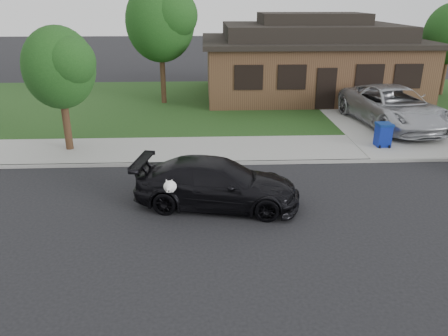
{
  "coord_description": "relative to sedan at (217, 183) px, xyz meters",
  "views": [
    {
      "loc": [
        -2.23,
        -11.1,
        5.6
      ],
      "look_at": [
        -1.72,
        0.36,
        1.1
      ],
      "focal_mm": 35.0,
      "sensor_mm": 36.0,
      "label": 1
    }
  ],
  "objects": [
    {
      "name": "recycling_bin",
      "position": [
        6.64,
        4.67,
        -0.08
      ],
      "size": [
        0.59,
        0.62,
        0.94
      ],
      "rotation": [
        0.0,
        0.0,
        0.04
      ],
      "color": "navy",
      "rests_on": "sidewalk"
    },
    {
      "name": "sedan",
      "position": [
        0.0,
        0.0,
        0.0
      ],
      "size": [
        4.93,
        2.71,
        1.35
      ],
      "rotation": [
        0.0,
        0.0,
        1.39
      ],
      "color": "black",
      "rests_on": "ground"
    },
    {
      "name": "curb",
      "position": [
        1.93,
        3.24,
        -0.62
      ],
      "size": [
        60.0,
        0.12,
        0.12
      ],
      "primitive_type": "cube",
      "color": "gray",
      "rests_on": "ground"
    },
    {
      "name": "ground",
      "position": [
        1.93,
        -0.26,
        -0.68
      ],
      "size": [
        120.0,
        120.0,
        0.0
      ],
      "primitive_type": "plane",
      "color": "black",
      "rests_on": "ground"
    },
    {
      "name": "sidewalk",
      "position": [
        1.93,
        4.74,
        -0.62
      ],
      "size": [
        60.0,
        3.0,
        0.12
      ],
      "primitive_type": "cube",
      "color": "gray",
      "rests_on": "ground"
    },
    {
      "name": "tree_2",
      "position": [
        -5.45,
        4.85,
        2.59
      ],
      "size": [
        2.73,
        2.6,
        4.59
      ],
      "color": "#332114",
      "rests_on": "ground"
    },
    {
      "name": "house",
      "position": [
        5.93,
        14.74,
        1.46
      ],
      "size": [
        12.6,
        8.6,
        4.65
      ],
      "color": "#422B1C",
      "rests_on": "ground"
    },
    {
      "name": "driveway",
      "position": [
        7.93,
        9.74,
        -0.61
      ],
      "size": [
        4.5,
        13.0,
        0.14
      ],
      "primitive_type": "cube",
      "color": "gray",
      "rests_on": "ground"
    },
    {
      "name": "lawn",
      "position": [
        1.93,
        12.74,
        -0.61
      ],
      "size": [
        60.0,
        13.0,
        0.13
      ],
      "primitive_type": "cube",
      "color": "#193814",
      "rests_on": "ground"
    },
    {
      "name": "tree_0",
      "position": [
        -2.41,
        12.62,
        3.8
      ],
      "size": [
        3.78,
        3.6,
        6.34
      ],
      "color": "#332114",
      "rests_on": "ground"
    },
    {
      "name": "minivan",
      "position": [
        8.17,
        7.59,
        0.33
      ],
      "size": [
        3.65,
        6.55,
        1.73
      ],
      "primitive_type": "imported",
      "rotation": [
        0.0,
        0.0,
        0.13
      ],
      "color": "#AAACB1",
      "rests_on": "driveway"
    }
  ]
}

